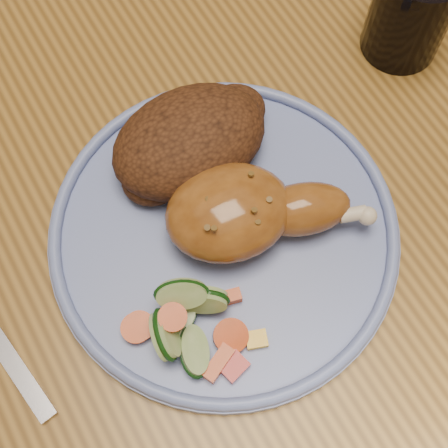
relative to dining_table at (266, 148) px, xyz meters
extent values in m
plane|color=brown|center=(0.00, 0.00, -0.67)|extent=(4.00, 4.00, 0.00)
cube|color=olive|center=(0.00, 0.00, 0.06)|extent=(0.90, 1.40, 0.04)
cylinder|color=#4C2D16|center=(-0.18, 0.37, -0.46)|extent=(0.04, 0.04, 0.41)
cylinder|color=#4C2D16|center=(0.18, 0.37, -0.46)|extent=(0.04, 0.04, 0.41)
cylinder|color=#687ABA|center=(-0.10, -0.09, 0.09)|extent=(0.28, 0.28, 0.01)
torus|color=#687ABA|center=(-0.10, -0.09, 0.10)|extent=(0.28, 0.28, 0.01)
ellipsoid|color=#91541E|center=(-0.10, -0.09, 0.12)|extent=(0.12, 0.10, 0.05)
ellipsoid|color=#91541E|center=(-0.04, -0.11, 0.12)|extent=(0.09, 0.07, 0.04)
sphere|color=beige|center=(0.00, -0.14, 0.12)|extent=(0.02, 0.02, 0.02)
ellipsoid|color=#452411|center=(-0.09, -0.02, 0.12)|extent=(0.13, 0.10, 0.06)
ellipsoid|color=#452411|center=(-0.05, -0.01, 0.11)|extent=(0.07, 0.05, 0.04)
ellipsoid|color=#452411|center=(-0.13, -0.03, 0.11)|extent=(0.05, 0.05, 0.03)
cube|color=#A50A05|center=(-0.15, -0.19, 0.10)|extent=(0.02, 0.02, 0.01)
cube|color=#E5A507|center=(-0.13, -0.18, 0.10)|extent=(0.02, 0.02, 0.01)
cylinder|color=red|center=(-0.20, -0.13, 0.10)|extent=(0.02, 0.02, 0.01)
cube|color=red|center=(-0.13, -0.14, 0.10)|extent=(0.03, 0.02, 0.01)
cylinder|color=red|center=(-0.17, -0.14, 0.12)|extent=(0.02, 0.02, 0.01)
cylinder|color=red|center=(-0.14, -0.17, 0.10)|extent=(0.03, 0.03, 0.01)
cube|color=red|center=(-0.16, -0.18, 0.10)|extent=(0.03, 0.02, 0.01)
cylinder|color=red|center=(-0.20, -0.13, 0.10)|extent=(0.02, 0.02, 0.01)
cylinder|color=#A6BC7A|center=(-0.16, -0.13, 0.12)|extent=(0.05, 0.05, 0.03)
cylinder|color=#A6BC7A|center=(-0.17, -0.16, 0.10)|extent=(0.05, 0.05, 0.02)
cylinder|color=#A6BC7A|center=(-0.18, -0.15, 0.11)|extent=(0.04, 0.04, 0.04)
cylinder|color=#A6BC7A|center=(-0.17, -0.14, 0.10)|extent=(0.05, 0.05, 0.02)
cylinder|color=#A6BC7A|center=(-0.15, -0.14, 0.11)|extent=(0.04, 0.04, 0.04)
cube|color=silver|center=(-0.29, -0.09, 0.09)|extent=(0.03, 0.12, 0.00)
cylinder|color=black|center=(0.14, 0.00, 0.13)|extent=(0.07, 0.07, 0.09)
camera|label=1|loc=(-0.19, -0.25, 0.56)|focal=50.00mm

